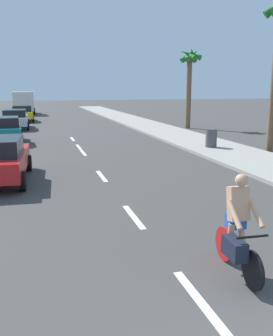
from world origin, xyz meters
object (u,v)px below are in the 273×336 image
parked_car_teal (6,129)px  cyclist (237,230)px  delivery_truck (23,102)px  palm_tree_far (190,67)px  parked_car_yellow (22,113)px  trash_bin_far (211,138)px  parked_car_silver (15,118)px

parked_car_teal → cyclist: bearing=-77.5°
cyclist → delivery_truck: delivery_truck is taller
palm_tree_far → cyclist: bearing=-111.7°
cyclist → parked_car_teal: bearing=-71.2°
parked_car_yellow → palm_tree_far: size_ratio=0.72×
delivery_truck → trash_bin_far: size_ratio=6.50×
parked_car_teal → trash_bin_far: bearing=-30.3°
cyclist → palm_tree_far: bearing=-108.4°
delivery_truck → palm_tree_far: palm_tree_far is taller
parked_car_teal → parked_car_silver: 7.95m
parked_car_silver → delivery_truck: (0.24, 17.50, 0.66)m
parked_car_silver → parked_car_yellow: size_ratio=0.98×
cyclist → trash_bin_far: size_ratio=1.87×
trash_bin_far → parked_car_yellow: bearing=116.6°
cyclist → trash_bin_far: 13.55m
parked_car_yellow → trash_bin_far: 22.83m
cyclist → parked_car_yellow: cyclist is taller
parked_car_teal → trash_bin_far: size_ratio=4.14×
trash_bin_far → parked_car_silver: bearing=128.1°
parked_car_silver → parked_car_yellow: same height
cyclist → palm_tree_far: (8.91, 22.44, 4.08)m
delivery_truck → palm_tree_far: 24.98m
parked_car_yellow → parked_car_silver: bearing=-95.6°
parked_car_silver → cyclist: bearing=-79.6°
palm_tree_far → trash_bin_far: palm_tree_far is taller
cyclist → delivery_truck: size_ratio=0.29×
parked_car_yellow → trash_bin_far: parked_car_yellow is taller
parked_car_silver → palm_tree_far: 14.64m
delivery_truck → trash_bin_far: delivery_truck is taller
parked_car_teal → trash_bin_far: 12.07m
parked_car_teal → parked_car_silver: size_ratio=0.88×
parked_car_silver → trash_bin_far: 17.13m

